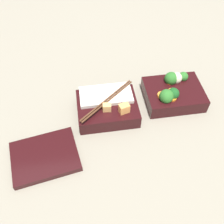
{
  "coord_description": "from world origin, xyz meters",
  "views": [
    {
      "loc": [
        0.17,
        0.52,
        0.63
      ],
      "look_at": [
        0.1,
        0.04,
        0.05
      ],
      "focal_mm": 42.0,
      "sensor_mm": 36.0,
      "label": 1
    }
  ],
  "objects": [
    {
      "name": "bento_tray_rice",
      "position": [
        0.11,
        0.01,
        0.03
      ],
      "size": [
        0.18,
        0.15,
        0.08
      ],
      "color": "black",
      "rests_on": "ground_plane"
    },
    {
      "name": "bento_lid",
      "position": [
        0.3,
        0.14,
        0.01
      ],
      "size": [
        0.2,
        0.17,
        0.02
      ],
      "primitive_type": "cube",
      "rotation": [
        0.0,
        0.0,
        0.17
      ],
      "color": "black",
      "rests_on": "ground_plane"
    },
    {
      "name": "bento_tray_vegetable",
      "position": [
        -0.1,
        -0.02,
        0.03
      ],
      "size": [
        0.18,
        0.14,
        0.08
      ],
      "color": "black",
      "rests_on": "ground_plane"
    },
    {
      "name": "ground_plane",
      "position": [
        0.0,
        0.0,
        0.0
      ],
      "size": [
        3.0,
        3.0,
        0.0
      ],
      "primitive_type": "plane",
      "color": "gray"
    }
  ]
}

